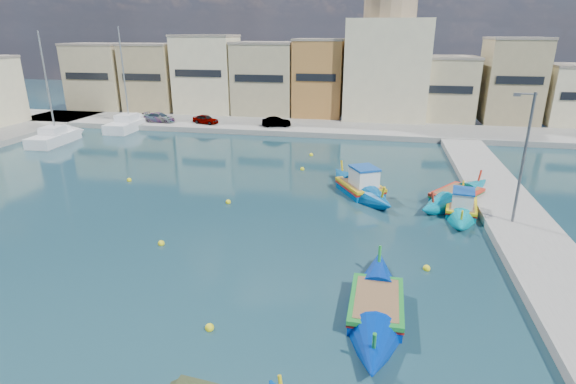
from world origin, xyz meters
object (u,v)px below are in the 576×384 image
(luzzu_cyan_mid, at_px, (456,197))
(yacht_north, at_px, (136,123))
(church_block, at_px, (387,54))
(luzzu_turquoise_cabin, at_px, (461,208))
(quay_street_lamp, at_px, (523,158))
(luzzu_blue_cabin, at_px, (360,188))
(luzzu_blue_south, at_px, (376,307))
(yacht_midnorth, at_px, (65,135))

(luzzu_cyan_mid, relative_size, yacht_north, 0.70)
(church_block, height_order, luzzu_turquoise_cabin, church_block)
(church_block, distance_m, quay_street_lamp, 35.04)
(luzzu_blue_cabin, xyz_separation_m, luzzu_cyan_mid, (6.58, -0.35, -0.11))
(luzzu_blue_south, bearing_deg, quay_street_lamp, 52.92)
(luzzu_cyan_mid, bearing_deg, luzzu_turquoise_cabin, -90.18)
(quay_street_lamp, relative_size, luzzu_cyan_mid, 0.91)
(luzzu_blue_south, bearing_deg, yacht_north, 131.04)
(church_block, xyz_separation_m, yacht_midnorth, (-33.90, -18.21, -7.93))
(quay_street_lamp, height_order, yacht_north, yacht_north)
(luzzu_blue_south, xyz_separation_m, yacht_midnorth, (-33.65, 25.97, 0.21))
(luzzu_blue_south, distance_m, yacht_north, 45.24)
(luzzu_blue_cabin, height_order, yacht_midnorth, yacht_midnorth)
(yacht_north, bearing_deg, luzzu_turquoise_cabin, -31.99)
(yacht_midnorth, bearing_deg, luzzu_cyan_mid, -16.54)
(yacht_north, distance_m, yacht_midnorth, 9.06)
(luzzu_blue_cabin, height_order, luzzu_blue_south, luzzu_blue_cabin)
(luzzu_turquoise_cabin, bearing_deg, yacht_north, 148.01)
(luzzu_turquoise_cabin, height_order, yacht_north, yacht_north)
(quay_street_lamp, distance_m, yacht_midnorth, 44.43)
(church_block, height_order, luzzu_blue_cabin, church_block)
(luzzu_turquoise_cabin, distance_m, luzzu_blue_south, 13.37)
(yacht_north, xyz_separation_m, yacht_midnorth, (-3.95, -8.15, -0.02))
(yacht_midnorth, bearing_deg, luzzu_turquoise_cabin, -19.38)
(luzzu_blue_cabin, relative_size, yacht_midnorth, 0.75)
(luzzu_blue_cabin, bearing_deg, yacht_midnorth, 160.88)
(church_block, relative_size, luzzu_cyan_mid, 2.17)
(luzzu_blue_south, height_order, yacht_midnorth, yacht_midnorth)
(yacht_north, bearing_deg, church_block, 18.57)
(luzzu_cyan_mid, relative_size, luzzu_blue_south, 0.96)
(church_block, height_order, yacht_north, church_block)
(quay_street_lamp, distance_m, luzzu_cyan_mid, 6.35)
(yacht_midnorth, bearing_deg, yacht_north, 64.16)
(quay_street_lamp, bearing_deg, church_block, 102.35)
(quay_street_lamp, height_order, luzzu_turquoise_cabin, quay_street_lamp)
(quay_street_lamp, xyz_separation_m, luzzu_blue_cabin, (-9.03, 4.59, -3.94))
(luzzu_blue_cabin, height_order, yacht_north, yacht_north)
(quay_street_lamp, xyz_separation_m, luzzu_turquoise_cabin, (-2.45, 2.11, -4.02))
(church_block, distance_m, yacht_midnorth, 39.29)
(church_block, xyz_separation_m, quay_street_lamp, (7.44, -34.00, -4.07))
(luzzu_turquoise_cabin, relative_size, yacht_midnorth, 0.69)
(luzzu_blue_south, bearing_deg, luzzu_cyan_mid, 69.99)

